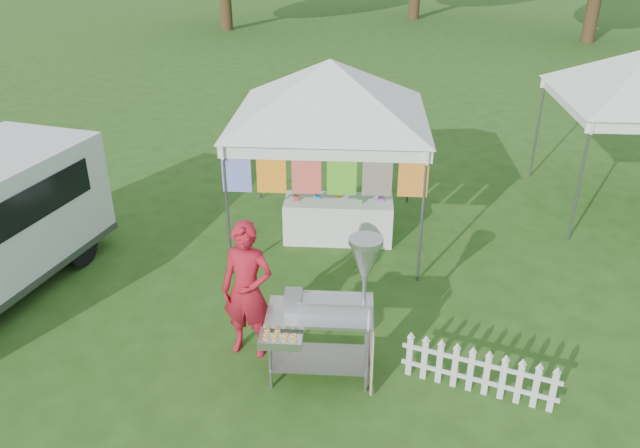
{
  "coord_description": "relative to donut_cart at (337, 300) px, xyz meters",
  "views": [
    {
      "loc": [
        0.52,
        -6.07,
        5.0
      ],
      "look_at": [
        -0.03,
        1.68,
        1.1
      ],
      "focal_mm": 35.0,
      "sensor_mm": 36.0,
      "label": 1
    }
  ],
  "objects": [
    {
      "name": "vendor",
      "position": [
        -1.1,
        0.43,
        -0.19
      ],
      "size": [
        0.72,
        0.55,
        1.79
      ],
      "primitive_type": "imported",
      "rotation": [
        0.0,
        0.0,
        -0.19
      ],
      "color": "#A51424",
      "rests_on": "ground"
    },
    {
      "name": "ground",
      "position": [
        -0.29,
        0.19,
        -1.09
      ],
      "size": [
        120.0,
        120.0,
        0.0
      ],
      "primitive_type": "plane",
      "color": "#284915",
      "rests_on": "ground"
    },
    {
      "name": "picket_fence",
      "position": [
        1.64,
        -0.17,
        -0.8
      ],
      "size": [
        1.71,
        0.6,
        0.56
      ],
      "rotation": [
        0.0,
        0.0,
        -0.32
      ],
      "color": "silver",
      "rests_on": "ground"
    },
    {
      "name": "display_table",
      "position": [
        -0.13,
        3.54,
        -0.73
      ],
      "size": [
        1.8,
        0.7,
        0.72
      ],
      "primitive_type": "cube",
      "color": "white",
      "rests_on": "ground"
    },
    {
      "name": "donut_cart",
      "position": [
        0.0,
        0.0,
        0.0
      ],
      "size": [
        1.33,
        0.92,
        1.85
      ],
      "rotation": [
        0.0,
        0.0,
        0.01
      ],
      "color": "gray",
      "rests_on": "ground"
    },
    {
      "name": "canopy_main",
      "position": [
        -0.29,
        3.69,
        1.9
      ],
      "size": [
        4.24,
        4.24,
        3.45
      ],
      "color": "#59595E",
      "rests_on": "ground"
    }
  ]
}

